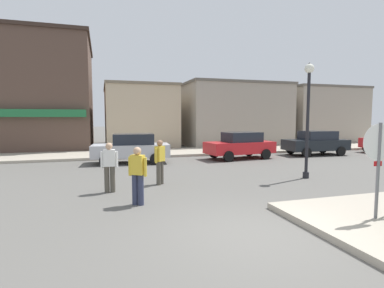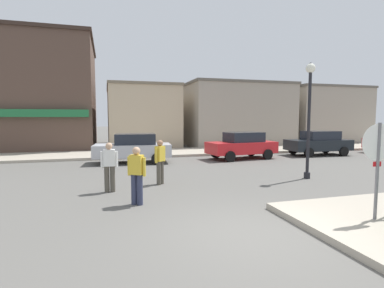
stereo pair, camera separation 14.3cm
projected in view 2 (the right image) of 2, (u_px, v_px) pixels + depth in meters
ground_plane at (252, 235)px, 6.15m from camera, size 160.00×160.00×0.00m
kerb_far at (151, 153)px, 19.80m from camera, size 80.00×4.00×0.15m
stop_sign at (378, 158)px, 6.55m from camera, size 0.82×0.11×2.30m
lamp_post at (309, 103)px, 11.63m from camera, size 0.36×0.36×4.54m
parked_car_nearest at (133, 148)px, 15.91m from camera, size 4.15×2.17×1.56m
parked_car_second at (242, 145)px, 17.51m from camera, size 4.17×2.22×1.56m
parked_car_third at (319, 143)px, 19.19m from camera, size 4.07×2.00×1.56m
pedestrian_crossing_near at (137, 174)px, 8.23m from camera, size 0.51×0.38×1.61m
pedestrian_crossing_far at (109, 166)px, 9.64m from camera, size 0.56×0.25×1.61m
pedestrian_kerb_side at (160, 161)px, 10.76m from camera, size 0.45×0.45×1.61m
building_corner_shop at (39, 95)px, 23.73m from camera, size 8.58×10.03×8.43m
building_storefront_left_near at (141, 116)px, 25.76m from camera, size 5.59×8.13×5.04m
building_storefront_left_mid at (233, 115)px, 26.94m from camera, size 8.92×7.06×5.37m
building_storefront_right_near at (321, 115)px, 28.96m from camera, size 7.60×5.60×5.29m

